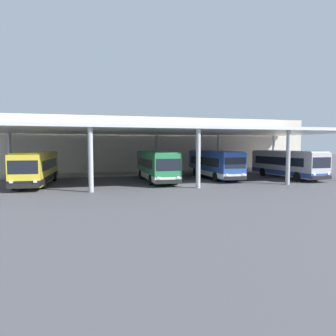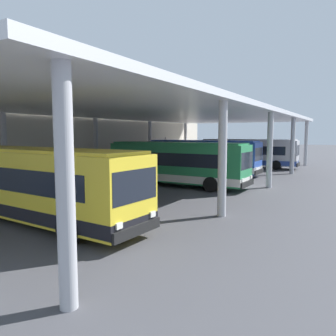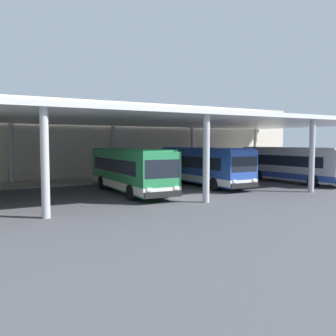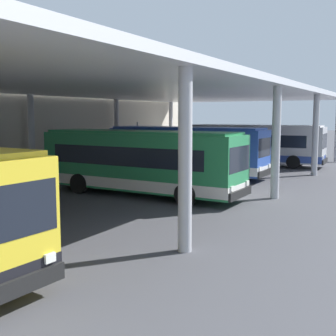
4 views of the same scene
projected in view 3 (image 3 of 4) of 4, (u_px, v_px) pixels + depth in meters
ground_plane at (184, 197)px, 23.64m from camera, size 200.00×200.00×0.00m
platform_kerb at (120, 179)px, 33.90m from camera, size 42.00×4.50×0.18m
station_building_facade at (108, 140)px, 36.47m from camera, size 48.00×1.60×7.76m
canopy_shelter at (148, 121)px, 28.06m from camera, size 40.00×17.00×5.55m
bus_second_bay at (130, 170)px, 25.47m from camera, size 2.86×10.57×3.17m
bus_middle_bay at (203, 166)px, 29.85m from camera, size 2.78×10.55×3.17m
bus_far_bay at (291, 164)px, 32.21m from camera, size 3.05×10.63×3.17m
bench_waiting at (133, 173)px, 34.59m from camera, size 1.80×0.45×0.92m
trash_bin at (163, 171)px, 36.43m from camera, size 0.52×0.52×0.98m
banner_sign at (200, 158)px, 37.17m from camera, size 0.70×0.12×3.20m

